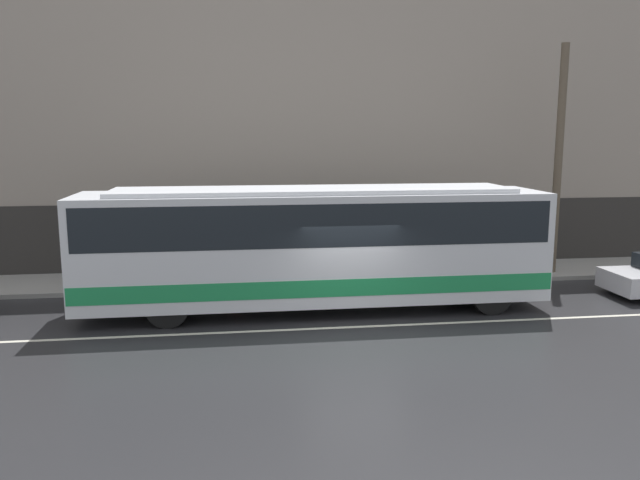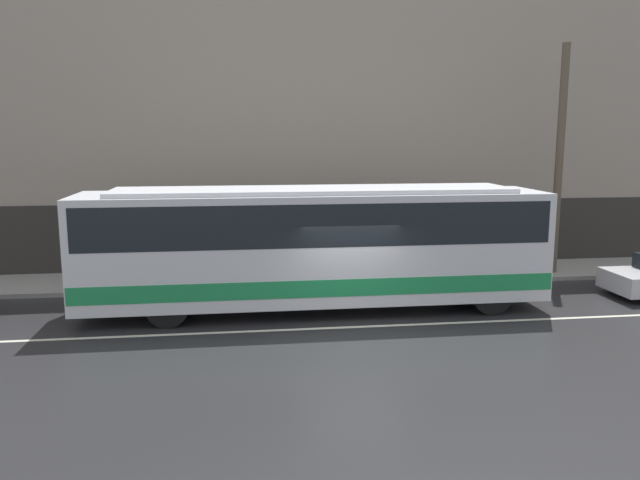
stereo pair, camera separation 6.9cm
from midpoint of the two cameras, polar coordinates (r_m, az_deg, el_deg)
ground_plane at (r=15.79m, az=3.20°, el=-7.96°), size 60.00×60.00×0.00m
sidewalk at (r=20.92m, az=0.41°, el=-3.34°), size 60.00×2.81×0.14m
building_facade at (r=21.92m, az=-0.15°, el=9.45°), size 60.00×0.35×9.73m
lane_stripe at (r=15.79m, az=3.20°, el=-7.95°), size 54.00×0.14×0.01m
transit_bus at (r=16.91m, az=-0.39°, el=-0.17°), size 12.50×2.59×3.35m
utility_pole_near at (r=22.22m, az=21.11°, el=6.78°), size 0.26×0.26×7.53m
pedestrian_waiting at (r=20.41m, az=-7.73°, el=-1.33°), size 0.36×0.36×1.67m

